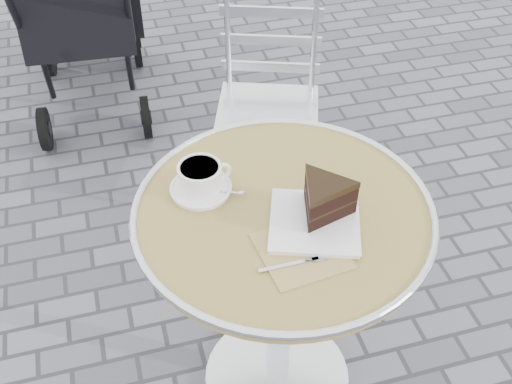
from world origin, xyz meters
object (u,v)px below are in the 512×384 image
object	(u,v)px
cafe_table	(282,257)
bistro_chair	(269,81)
cappuccino_set	(201,180)
cake_plate_set	(322,204)
baby_stroller	(79,1)

from	to	relation	value
cafe_table	bistro_chair	world-z (taller)	bistro_chair
cafe_table	cappuccino_set	distance (m)	0.29
bistro_chair	cake_plate_set	bearing A→B (deg)	-79.77
bistro_chair	baby_stroller	distance (m)	1.07
cappuccino_set	bistro_chair	world-z (taller)	bistro_chair
cappuccino_set	baby_stroller	distance (m)	1.67
cafe_table	cappuccino_set	size ratio (longest dim) A/B	4.49
cake_plate_set	bistro_chair	world-z (taller)	cake_plate_set
cafe_table	baby_stroller	bearing A→B (deg)	102.49
cappuccino_set	cafe_table	bearing A→B (deg)	-42.36
cappuccino_set	baby_stroller	size ratio (longest dim) A/B	0.15
cafe_table	cappuccino_set	world-z (taller)	cappuccino_set
cafe_table	cake_plate_set	size ratio (longest dim) A/B	2.42
cafe_table	baby_stroller	size ratio (longest dim) A/B	0.68
cappuccino_set	cake_plate_set	distance (m)	0.30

